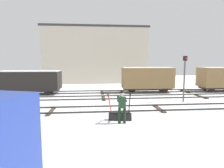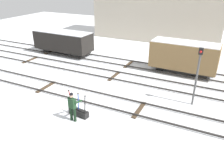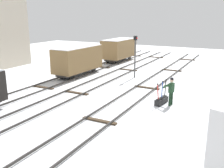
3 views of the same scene
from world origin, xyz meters
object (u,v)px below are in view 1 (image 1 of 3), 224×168
at_px(switch_lever_frame, 120,116).
at_px(freight_car_mid_siding, 147,78).
at_px(freight_car_back_track, 29,81).
at_px(signal_post, 184,74).
at_px(freight_car_near_switch, 223,78).
at_px(rail_worker, 122,105).

distance_m(switch_lever_frame, freight_car_mid_siding, 9.91).
bearing_deg(freight_car_mid_siding, switch_lever_frame, -112.71).
relative_size(switch_lever_frame, freight_car_back_track, 0.24).
height_order(signal_post, freight_car_near_switch, signal_post).
bearing_deg(switch_lever_frame, rail_worker, -79.39).
bearing_deg(freight_car_mid_siding, rail_worker, -111.34).
bearing_deg(rail_worker, switch_lever_frame, 100.61).
bearing_deg(freight_car_back_track, rail_worker, -49.26).
distance_m(freight_car_mid_siding, freight_car_back_track, 11.78).
distance_m(signal_post, freight_car_near_switch, 8.38).
height_order(switch_lever_frame, rail_worker, rail_worker).
relative_size(rail_worker, freight_car_back_track, 0.29).
bearing_deg(signal_post, rail_worker, -140.22).
height_order(switch_lever_frame, freight_car_back_track, freight_car_back_track).
bearing_deg(freight_car_back_track, freight_car_near_switch, 1.56).
bearing_deg(freight_car_near_switch, freight_car_back_track, -178.42).
xyz_separation_m(signal_post, freight_car_mid_siding, (-1.55, 4.83, -0.74)).
bearing_deg(freight_car_near_switch, rail_worker, -140.99).
distance_m(rail_worker, freight_car_back_track, 12.25).
distance_m(rail_worker, freight_car_near_switch, 15.62).
bearing_deg(freight_car_back_track, switch_lever_frame, -47.70).
relative_size(switch_lever_frame, freight_car_mid_siding, 0.28).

